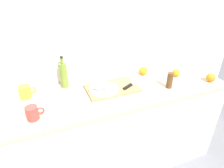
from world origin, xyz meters
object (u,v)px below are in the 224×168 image
white_plate (104,89)px  chef_knife (131,84)px  fish_fillet (104,86)px  orange_0 (211,78)px  pepper_mill (170,80)px  coffee_mug_0 (25,92)px  cutting_board (112,88)px  olive_oil_bottle (64,75)px  coffee_mug_1 (33,113)px

white_plate → chef_knife: (0.25, -0.01, 0.00)m
fish_fillet → orange_0: 0.99m
pepper_mill → coffee_mug_0: bearing=166.0°
cutting_board → white_plate: bearing=-167.8°
olive_oil_bottle → white_plate: bearing=-36.1°
chef_knife → fish_fillet: bearing=148.9°
coffee_mug_0 → pepper_mill: bearing=-14.0°
fish_fillet → chef_knife: bearing=-3.1°
white_plate → fish_fillet: 0.03m
pepper_mill → chef_knife: bearing=157.4°
cutting_board → fish_fillet: size_ratio=2.37×
fish_fillet → olive_oil_bottle: bearing=143.9°
white_plate → fish_fillet: bearing=-90.0°
chef_knife → pepper_mill: 0.33m
cutting_board → olive_oil_bottle: size_ratio=1.54×
chef_knife → olive_oil_bottle: olive_oil_bottle is taller
fish_fillet → pepper_mill: bearing=-14.1°
olive_oil_bottle → chef_knife: bearing=-22.5°
coffee_mug_0 → chef_knife: bearing=-10.7°
olive_oil_bottle → orange_0: size_ratio=3.55×
olive_oil_bottle → coffee_mug_0: size_ratio=2.19×
coffee_mug_0 → orange_0: (1.58, -0.34, -0.01)m
coffee_mug_1 → coffee_mug_0: bearing=98.3°
fish_fillet → orange_0: orange_0 is taller
coffee_mug_1 → orange_0: (1.54, -0.03, -0.01)m
white_plate → olive_oil_bottle: olive_oil_bottle is taller
cutting_board → coffee_mug_1: (-0.64, -0.17, 0.04)m
coffee_mug_0 → orange_0: size_ratio=1.62×
cutting_board → pepper_mill: size_ratio=3.11×
white_plate → coffee_mug_1: (-0.56, -0.16, 0.02)m
cutting_board → orange_0: size_ratio=5.46×
fish_fillet → white_plate: bearing=90.0°
white_plate → pepper_mill: size_ratio=1.75×
fish_fillet → orange_0: size_ratio=2.30×
coffee_mug_1 → orange_0: bearing=-1.2°
coffee_mug_0 → white_plate: bearing=-13.8°
white_plate → olive_oil_bottle: (-0.29, 0.21, 0.09)m
olive_oil_bottle → coffee_mug_0: (-0.32, -0.06, -0.06)m
white_plate → coffee_mug_1: 0.58m
coffee_mug_1 → pepper_mill: pepper_mill is taller
orange_0 → chef_knife: bearing=166.5°
chef_knife → white_plate: bearing=148.9°
coffee_mug_1 → olive_oil_bottle: bearing=53.0°
fish_fillet → pepper_mill: 0.57m
cutting_board → chef_knife: size_ratio=1.63×
orange_0 → coffee_mug_1: bearing=178.8°
coffee_mug_0 → pepper_mill: size_ratio=0.92×
white_plate → olive_oil_bottle: 0.37m
cutting_board → fish_fillet: (-0.08, -0.02, 0.04)m
olive_oil_bottle → pepper_mill: bearing=-22.5°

